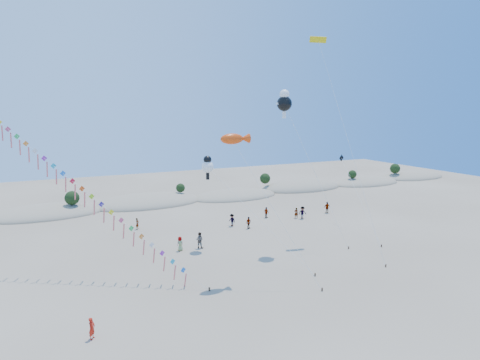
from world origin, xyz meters
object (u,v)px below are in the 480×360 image
(fish_kite, at_px, (235,139))
(parafoil_kite, at_px, (320,45))
(flyer_foreground, at_px, (92,328))
(kite_train, at_px, (79,187))

(fish_kite, xyz_separation_m, parafoil_kite, (15.00, 8.00, 10.52))
(parafoil_kite, bearing_deg, flyer_foreground, -154.12)
(parafoil_kite, height_order, flyer_foreground, parafoil_kite)
(parafoil_kite, bearing_deg, kite_train, -177.06)
(kite_train, height_order, fish_kite, kite_train)
(kite_train, height_order, flyer_foreground, kite_train)
(fish_kite, bearing_deg, flyer_foreground, -156.59)
(flyer_foreground, bearing_deg, parafoil_kite, -28.77)
(kite_train, distance_m, parafoil_kite, 32.15)
(kite_train, xyz_separation_m, flyer_foreground, (-0.46, -12.52, -7.84))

